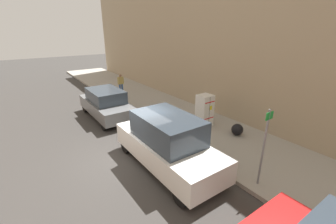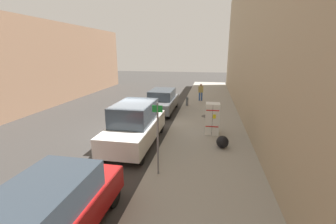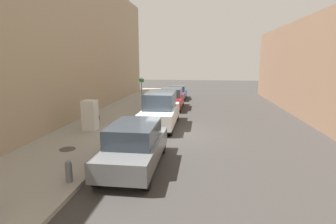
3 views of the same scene
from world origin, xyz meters
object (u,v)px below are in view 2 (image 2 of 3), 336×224
Objects in this scene: fire_hydrant at (187,101)px; parked_suv_gray at (162,101)px; street_sign_post at (158,136)px; parked_suv_red at (48,215)px; discarded_refrigerator at (212,119)px; trash_bag at (222,142)px; pedestrian_walking_far at (201,91)px; parked_van_white at (135,125)px.

parked_suv_gray is at bearing 46.41° from fire_hydrant.
street_sign_post is 3.94m from parked_suv_red.
discarded_refrigerator reaches higher than parked_suv_gray.
parked_suv_gray reaches higher than trash_bag.
fire_hydrant is 0.49× the size of pedestrian_walking_far.
discarded_refrigerator reaches higher than fire_hydrant.
parked_van_white is at bearing -57.17° from street_sign_post.
trash_bag is (-2.41, -2.82, -1.20)m from street_sign_post.
parked_van_white is (4.21, 0.04, 0.60)m from trash_bag.
pedestrian_walking_far is at bearing -124.06° from parked_suv_gray.
discarded_refrigerator is 1.11× the size of pedestrian_walking_far.
parked_van_white reaches higher than fire_hydrant.
fire_hydrant is at bearing 65.29° from pedestrian_walking_far.
fire_hydrant is at bearing -73.03° from trash_bag.
discarded_refrigerator reaches higher than trash_bag.
street_sign_post is 1.75× the size of pedestrian_walking_far.
discarded_refrigerator reaches higher than parked_suv_red.
parked_suv_red is (0.00, 12.57, -0.00)m from parked_suv_gray.
trash_bag is at bearing 104.96° from discarded_refrigerator.
discarded_refrigerator is 1.97m from trash_bag.
fire_hydrant is 0.15× the size of parked_van_white.
street_sign_post is at bearing 101.11° from parked_suv_gray.
street_sign_post is 3.59× the size of fire_hydrant.
parked_suv_red is at bearing 80.22° from pedestrian_walking_far.
street_sign_post reaches higher than discarded_refrigerator.
parked_suv_gray is at bearing -78.89° from street_sign_post.
fire_hydrant is 14.49m from parked_suv_red.
parked_van_white is (1.79, -2.78, -0.60)m from street_sign_post.
parked_van_white is (1.73, 8.17, 0.51)m from fire_hydrant.
discarded_refrigerator is at bearing -112.53° from street_sign_post.
fire_hydrant is at bearing -89.64° from street_sign_post.
trash_bag is at bearing -123.98° from parked_suv_red.
street_sign_post is 0.54× the size of parked_van_white.
parked_suv_red is (3.72, 8.07, -0.12)m from discarded_refrigerator.
street_sign_post is at bearing 49.43° from trash_bag.
parked_suv_gray is (4.21, -6.32, 0.44)m from trash_bag.
parked_suv_gray and parked_suv_red have the same top height.
fire_hydrant is 8.37m from parked_van_white.
pedestrian_walking_far is at bearing -114.27° from fire_hydrant.
street_sign_post is at bearing -117.65° from parked_suv_red.
fire_hydrant is (0.07, -10.95, -1.11)m from street_sign_post.
parked_van_white reaches higher than discarded_refrigerator.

